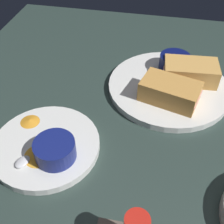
% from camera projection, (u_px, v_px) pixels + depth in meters
% --- Properties ---
extents(ground_plane, '(1.10, 1.10, 0.03)m').
position_uv_depth(ground_plane, '(157.00, 131.00, 0.63)').
color(ground_plane, '#283833').
extents(plate_sandwich_main, '(0.30, 0.30, 0.02)m').
position_uv_depth(plate_sandwich_main, '(168.00, 87.00, 0.71)').
color(plate_sandwich_main, silver).
rests_on(plate_sandwich_main, ground_plane).
extents(sandwich_half_near, '(0.15, 0.11, 0.05)m').
position_uv_depth(sandwich_half_near, '(170.00, 91.00, 0.65)').
color(sandwich_half_near, '#C68C42').
rests_on(sandwich_half_near, plate_sandwich_main).
extents(sandwich_half_far, '(0.14, 0.09, 0.05)m').
position_uv_depth(sandwich_half_far, '(190.00, 72.00, 0.70)').
color(sandwich_half_far, tan).
rests_on(sandwich_half_far, plate_sandwich_main).
extents(ramekin_dark_sauce, '(0.08, 0.08, 0.04)m').
position_uv_depth(ramekin_dark_sauce, '(175.00, 62.00, 0.74)').
color(ramekin_dark_sauce, '#0C144C').
rests_on(ramekin_dark_sauce, plate_sandwich_main).
extents(spoon_by_dark_ramekin, '(0.06, 0.09, 0.01)m').
position_uv_depth(spoon_by_dark_ramekin, '(161.00, 79.00, 0.72)').
color(spoon_by_dark_ramekin, silver).
rests_on(spoon_by_dark_ramekin, plate_sandwich_main).
extents(plate_chips_companion, '(0.22, 0.22, 0.02)m').
position_uv_depth(plate_chips_companion, '(46.00, 145.00, 0.57)').
color(plate_chips_companion, silver).
rests_on(plate_chips_companion, ground_plane).
extents(ramekin_light_gravy, '(0.08, 0.08, 0.04)m').
position_uv_depth(ramekin_light_gravy, '(55.00, 149.00, 0.53)').
color(ramekin_light_gravy, navy).
rests_on(ramekin_light_gravy, plate_chips_companion).
extents(spoon_by_gravy_ramekin, '(0.05, 0.10, 0.01)m').
position_uv_depth(spoon_by_gravy_ramekin, '(28.00, 157.00, 0.54)').
color(spoon_by_gravy_ramekin, silver).
rests_on(spoon_by_gravy_ramekin, plate_chips_companion).
extents(plantain_chip_scatter, '(0.14, 0.15, 0.01)m').
position_uv_depth(plantain_chip_scatter, '(43.00, 148.00, 0.56)').
color(plantain_chip_scatter, gold).
rests_on(plantain_chip_scatter, plate_chips_companion).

